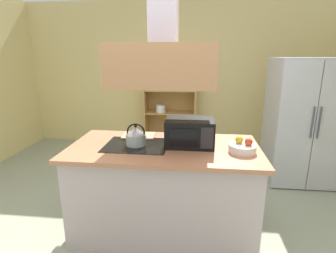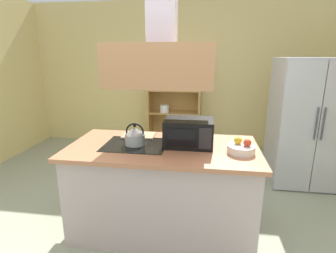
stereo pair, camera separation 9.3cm
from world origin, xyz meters
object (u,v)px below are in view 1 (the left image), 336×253
object	(u,v)px
fruit_bowl	(243,147)
dish_cabinet	(170,108)
kettle	(136,136)
microwave	(190,132)
refrigerator	(303,122)
cutting_board	(139,136)

from	to	relation	value
fruit_bowl	dish_cabinet	bearing A→B (deg)	109.29
dish_cabinet	kettle	size ratio (longest dim) A/B	7.89
microwave	fruit_bowl	xyz separation A→B (m)	(0.48, -0.14, -0.09)
kettle	refrigerator	bearing A→B (deg)	33.09
kettle	cutting_board	bearing A→B (deg)	97.33
kettle	cutting_board	distance (m)	0.29
cutting_board	fruit_bowl	size ratio (longest dim) A/B	1.39
refrigerator	dish_cabinet	world-z (taller)	refrigerator
refrigerator	dish_cabinet	size ratio (longest dim) A/B	1.01
fruit_bowl	microwave	bearing A→B (deg)	164.14
kettle	fruit_bowl	size ratio (longest dim) A/B	0.88
microwave	refrigerator	bearing A→B (deg)	39.78
cutting_board	fruit_bowl	xyz separation A→B (m)	(1.03, -0.36, 0.04)
refrigerator	microwave	xyz separation A→B (m)	(-1.52, -1.27, 0.17)
kettle	microwave	distance (m)	0.52
dish_cabinet	cutting_board	world-z (taller)	dish_cabinet
cutting_board	fruit_bowl	distance (m)	1.09
refrigerator	cutting_board	distance (m)	2.33
microwave	dish_cabinet	bearing A→B (deg)	100.00
kettle	cutting_board	size ratio (longest dim) A/B	0.63
kettle	fruit_bowl	world-z (taller)	kettle
microwave	cutting_board	bearing A→B (deg)	158.28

